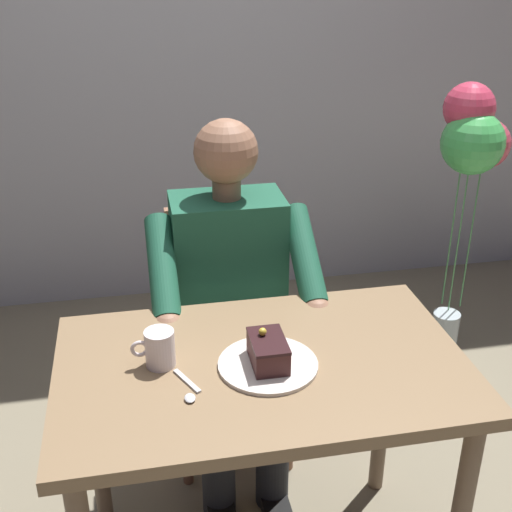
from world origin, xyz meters
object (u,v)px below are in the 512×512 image
object	(u,v)px
dining_table	(262,395)
chair	(225,321)
seated_person	(232,306)
cake_slice	(268,351)
balloon_display	(472,153)
dessert_spoon	(189,390)
coffee_cup	(159,348)

from	to	relation	value
dining_table	chair	xyz separation A→B (m)	(0.00, -0.66, -0.17)
seated_person	cake_slice	bearing A→B (deg)	91.07
chair	balloon_display	size ratio (longest dim) A/B	0.73
chair	seated_person	world-z (taller)	seated_person
dining_table	dessert_spoon	world-z (taller)	dessert_spoon
dining_table	coffee_cup	bearing A→B (deg)	-8.19
cake_slice	balloon_display	distance (m)	1.49
cake_slice	coffee_cup	size ratio (longest dim) A/B	1.23
dining_table	seated_person	distance (m)	0.49
dessert_spoon	balloon_display	distance (m)	1.69
balloon_display	cake_slice	bearing A→B (deg)	44.13
seated_person	coffee_cup	size ratio (longest dim) A/B	11.28
dessert_spoon	balloon_display	bearing A→B (deg)	-139.16
seated_person	cake_slice	distance (m)	0.54
balloon_display	dining_table	bearing A→B (deg)	43.28
dining_table	cake_slice	bearing A→B (deg)	114.07
coffee_cup	dessert_spoon	size ratio (longest dim) A/B	0.79
cake_slice	chair	bearing A→B (deg)	-89.20
coffee_cup	balloon_display	world-z (taller)	balloon_display
dining_table	seated_person	xyz separation A→B (m)	(0.00, -0.49, -0.01)
cake_slice	dessert_spoon	size ratio (longest dim) A/B	0.97
cake_slice	coffee_cup	world-z (taller)	cake_slice
dessert_spoon	coffee_cup	bearing A→B (deg)	-64.58
dining_table	balloon_display	world-z (taller)	balloon_display
chair	seated_person	size ratio (longest dim) A/B	0.71
cake_slice	balloon_display	xyz separation A→B (m)	(-1.07, -1.04, 0.14)
cake_slice	coffee_cup	distance (m)	0.27
dessert_spoon	balloon_display	world-z (taller)	balloon_display
cake_slice	dessert_spoon	world-z (taller)	cake_slice
chair	dessert_spoon	distance (m)	0.82
dining_table	chair	world-z (taller)	chair
chair	coffee_cup	distance (m)	0.75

